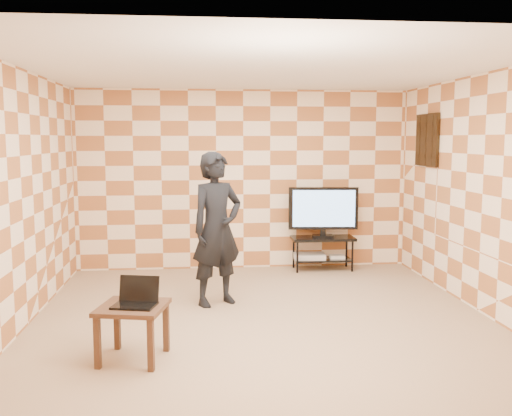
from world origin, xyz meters
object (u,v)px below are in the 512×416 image
Objects in this scene: tv at (323,210)px; person at (217,229)px; side_table at (133,315)px; tv_stand at (323,246)px.

person reaches higher than tv.
tv is 1.54× the size of side_table.
tv is at bearing 53.47° from side_table.
tv is (0.00, -0.00, 0.55)m from tv_stand.
side_table is 1.92m from person.
tv_stand is 0.55m from tv.
person is (-1.64, -1.64, 0.54)m from tv_stand.
tv_stand is at bearing 95.34° from tv.
person is (-1.64, -1.64, -0.01)m from tv.
tv is 0.57× the size of person.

